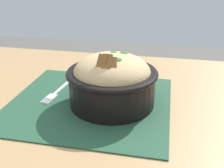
{
  "coord_description": "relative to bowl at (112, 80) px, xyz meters",
  "views": [
    {
      "loc": [
        -0.17,
        0.55,
        1.02
      ],
      "look_at": [
        -0.05,
        -0.01,
        0.76
      ],
      "focal_mm": 43.75,
      "sensor_mm": 36.0,
      "label": 1
    }
  ],
  "objects": [
    {
      "name": "table",
      "position": [
        0.05,
        0.01,
        -0.13
      ],
      "size": [
        1.2,
        0.78,
        0.7
      ],
      "color": "#99754C",
      "rests_on": "ground_plane"
    },
    {
      "name": "placemat",
      "position": [
        0.05,
        0.01,
        -0.06
      ],
      "size": [
        0.38,
        0.35,
        0.0
      ],
      "primitive_type": "cube",
      "rotation": [
        0.0,
        0.0,
        0.0
      ],
      "color": "#1E422D",
      "rests_on": "table"
    },
    {
      "name": "bowl",
      "position": [
        0.0,
        0.0,
        0.0
      ],
      "size": [
        0.25,
        0.25,
        0.14
      ],
      "color": "black",
      "rests_on": "placemat"
    },
    {
      "name": "fork",
      "position": [
        0.15,
        -0.02,
        -0.06
      ],
      "size": [
        0.03,
        0.13,
        0.0
      ],
      "color": "#B5B5B5",
      "rests_on": "placemat"
    }
  ]
}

